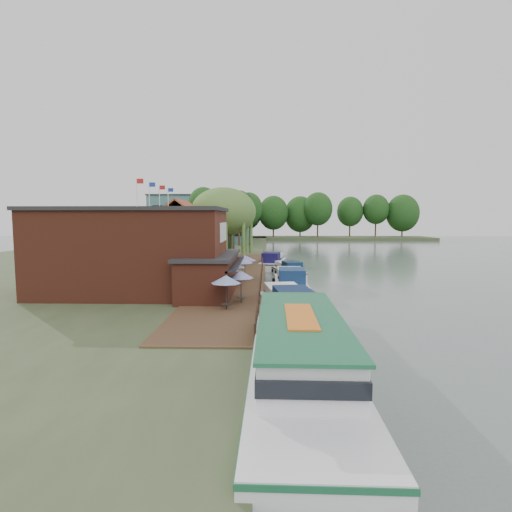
{
  "coord_description": "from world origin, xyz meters",
  "views": [
    {
      "loc": [
        -4.68,
        -33.93,
        7.39
      ],
      "look_at": [
        -6.0,
        12.0,
        3.0
      ],
      "focal_mm": 28.0,
      "sensor_mm": 36.0,
      "label": 1
    }
  ],
  "objects": [
    {
      "name": "ground",
      "position": [
        0.0,
        0.0,
        0.0
      ],
      "size": [
        260.0,
        260.0,
        0.0
      ],
      "primitive_type": "plane",
      "color": "#576561",
      "rests_on": "ground"
    },
    {
      "name": "land_bank",
      "position": [
        -30.0,
        35.0,
        0.5
      ],
      "size": [
        50.0,
        140.0,
        1.0
      ],
      "primitive_type": "cube",
      "color": "#384728",
      "rests_on": "ground"
    },
    {
      "name": "quay_deck",
      "position": [
        -8.0,
        10.0,
        1.05
      ],
      "size": [
        6.0,
        50.0,
        0.1
      ],
      "primitive_type": "cube",
      "color": "#47301E",
      "rests_on": "land_bank"
    },
    {
      "name": "quay_rail",
      "position": [
        -5.3,
        10.5,
        1.5
      ],
      "size": [
        0.2,
        49.0,
        1.0
      ],
      "primitive_type": null,
      "color": "black",
      "rests_on": "land_bank"
    },
    {
      "name": "pub",
      "position": [
        -14.0,
        -1.0,
        4.65
      ],
      "size": [
        20.0,
        11.0,
        7.3
      ],
      "primitive_type": null,
      "color": "maroon",
      "rests_on": "land_bank"
    },
    {
      "name": "hotel_block",
      "position": [
        -22.0,
        70.0,
        7.15
      ],
      "size": [
        25.4,
        12.4,
        12.3
      ],
      "primitive_type": null,
      "color": "#38666B",
      "rests_on": "land_bank"
    },
    {
      "name": "cottage_a",
      "position": [
        -15.0,
        14.0,
        5.25
      ],
      "size": [
        8.6,
        7.6,
        8.5
      ],
      "primitive_type": null,
      "color": "black",
      "rests_on": "land_bank"
    },
    {
      "name": "cottage_b",
      "position": [
        -18.0,
        24.0,
        5.25
      ],
      "size": [
        9.6,
        8.6,
        8.5
      ],
      "primitive_type": null,
      "color": "beige",
      "rests_on": "land_bank"
    },
    {
      "name": "cottage_c",
      "position": [
        -14.0,
        33.0,
        5.25
      ],
      "size": [
        7.6,
        7.6,
        8.5
      ],
      "primitive_type": null,
      "color": "black",
      "rests_on": "land_bank"
    },
    {
      "name": "willow",
      "position": [
        -10.5,
        19.0,
        6.21
      ],
      "size": [
        8.6,
        8.6,
        10.43
      ],
      "primitive_type": null,
      "color": "#476B2D",
      "rests_on": "land_bank"
    },
    {
      "name": "umbrella_0",
      "position": [
        -7.51,
        -6.94,
        2.29
      ],
      "size": [
        2.08,
        2.08,
        2.38
      ],
      "primitive_type": null,
      "color": "#1A4591",
      "rests_on": "quay_deck"
    },
    {
      "name": "umbrella_1",
      "position": [
        -6.64,
        -4.55,
        2.29
      ],
      "size": [
        1.94,
        1.94,
        2.38
      ],
      "primitive_type": null,
      "color": "navy",
      "rests_on": "quay_deck"
    },
    {
      "name": "umbrella_2",
      "position": [
        -8.06,
        -0.5,
        2.29
      ],
      "size": [
        2.06,
        2.06,
        2.38
      ],
      "primitive_type": null,
      "color": "#1A4390",
      "rests_on": "quay_deck"
    },
    {
      "name": "umbrella_3",
      "position": [
        -7.69,
        1.77,
        2.29
      ],
      "size": [
        2.02,
        2.02,
        2.38
      ],
      "primitive_type": null,
      "color": "navy",
      "rests_on": "quay_deck"
    },
    {
      "name": "umbrella_4",
      "position": [
        -7.2,
        5.41,
        2.29
      ],
      "size": [
        2.21,
        2.21,
        2.38
      ],
      "primitive_type": null,
      "color": "navy",
      "rests_on": "quay_deck"
    },
    {
      "name": "umbrella_5",
      "position": [
        -7.04,
        7.61,
        2.29
      ],
      "size": [
        2.41,
        2.41,
        2.38
      ],
      "primitive_type": null,
      "color": "#221B95",
      "rests_on": "quay_deck"
    },
    {
      "name": "cruiser_0",
      "position": [
        -3.23,
        -4.96,
        1.29
      ],
      "size": [
        4.95,
        10.95,
        2.59
      ],
      "primitive_type": null,
      "rotation": [
        0.0,
        0.0,
        0.15
      ],
      "color": "white",
      "rests_on": "ground"
    },
    {
      "name": "cruiser_1",
      "position": [
        -2.36,
        5.57,
        1.3
      ],
      "size": [
        3.45,
        10.64,
        2.61
      ],
      "primitive_type": null,
      "rotation": [
        0.0,
        0.0,
        -0.0
      ],
      "color": "white",
      "rests_on": "ground"
    },
    {
      "name": "cruiser_2",
      "position": [
        -2.07,
        15.74,
        1.07
      ],
      "size": [
        4.85,
        9.38,
        2.14
      ],
      "primitive_type": null,
      "rotation": [
        0.0,
        0.0,
        0.23
      ],
      "color": "silver",
      "rests_on": "ground"
    },
    {
      "name": "cruiser_3",
      "position": [
        -3.84,
        24.41,
        1.25
      ],
      "size": [
        4.89,
        10.66,
        2.5
      ],
      "primitive_type": null,
      "rotation": [
        0.0,
        0.0,
        -0.16
      ],
      "color": "white",
      "rests_on": "ground"
    },
    {
      "name": "tour_boat",
      "position": [
        -3.28,
        -18.06,
        1.66
      ],
      "size": [
        4.46,
        15.27,
        3.33
      ],
      "primitive_type": null,
      "rotation": [
        0.0,
        0.0,
        -0.01
      ],
      "color": "silver",
      "rests_on": "ground"
    },
    {
      "name": "swan",
      "position": [
        -4.5,
        -9.23,
        0.22
      ],
      "size": [
        0.44,
        0.44,
        0.44
      ],
      "primitive_type": "sphere",
      "color": "white",
      "rests_on": "ground"
    },
    {
      "name": "bank_tree_0",
      "position": [
        -14.74,
        40.18,
        6.68
      ],
      "size": [
        6.52,
        6.52,
        11.37
      ],
      "primitive_type": null,
      "color": "#143811",
      "rests_on": "land_bank"
    },
    {
      "name": "bank_tree_1",
      "position": [
        -18.37,
        51.66,
        7.49
      ],
      "size": [
        6.59,
        6.59,
        12.98
      ],
      "primitive_type": null,
      "color": "#143811",
      "rests_on": "land_bank"
    },
    {
      "name": "bank_tree_2",
      "position": [
        -11.26,
        58.78,
        7.38
      ],
      "size": [
        6.05,
        6.05,
        12.75
      ],
      "primitive_type": null,
      "color": "#143811",
      "rests_on": "land_bank"
    },
    {
      "name": "bank_tree_3",
      "position": [
        -10.02,
        77.57,
        7.76
      ],
      "size": [
        7.82,
        7.82,
        13.52
      ],
      "primitive_type": null,
      "color": "#143811",
      "rests_on": "land_bank"
    },
    {
      "name": "bank_tree_4",
      "position": [
        -12.37,
        84.6,
        6.54
      ],
      "size": [
        7.55,
        7.55,
        11.07
      ],
      "primitive_type": null,
      "color": "#143811",
      "rests_on": "land_bank"
    },
    {
      "name": "bank_tree_5",
      "position": [
        -16.86,
        95.04,
        8.27
      ],
      "size": [
        8.95,
        8.95,
        14.54
      ],
      "primitive_type": null,
      "color": "#143811",
      "rests_on": "land_bank"
    }
  ]
}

